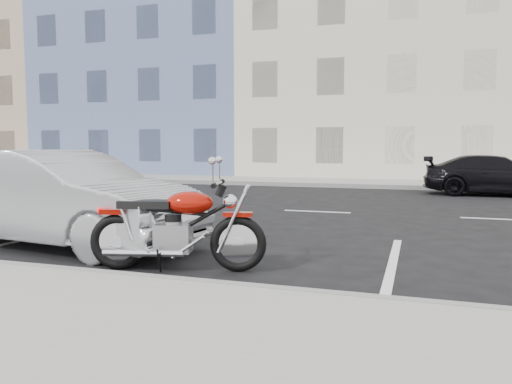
% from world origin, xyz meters
% --- Properties ---
extents(ground, '(120.00, 120.00, 0.00)m').
position_xyz_m(ground, '(0.00, 0.00, 0.00)').
color(ground, black).
rests_on(ground, ground).
extents(sidewalk_far, '(80.00, 3.40, 0.15)m').
position_xyz_m(sidewalk_far, '(-5.00, 8.70, 0.07)').
color(sidewalk_far, gray).
rests_on(sidewalk_far, ground).
extents(curb_far, '(80.00, 0.12, 0.16)m').
position_xyz_m(curb_far, '(-5.00, 7.00, 0.08)').
color(curb_far, gray).
rests_on(curb_far, ground).
extents(bldg_far_west, '(12.00, 12.00, 12.00)m').
position_xyz_m(bldg_far_west, '(-26.00, 16.30, 6.00)').
color(bldg_far_west, tan).
rests_on(bldg_far_west, ground).
extents(bldg_blue, '(12.00, 12.00, 13.00)m').
position_xyz_m(bldg_blue, '(-14.00, 16.30, 6.50)').
color(bldg_blue, slate).
rests_on(bldg_blue, ground).
extents(bldg_cream, '(12.00, 12.00, 11.50)m').
position_xyz_m(bldg_cream, '(-2.00, 16.30, 5.75)').
color(bldg_cream, beige).
rests_on(bldg_cream, ground).
extents(motorcycle, '(2.22, 0.90, 1.13)m').
position_xyz_m(motorcycle, '(-1.80, -5.97, 0.52)').
color(motorcycle, black).
rests_on(motorcycle, ground).
extents(sedan_silver, '(4.78, 2.21, 1.52)m').
position_xyz_m(sedan_silver, '(-5.00, -5.32, 0.76)').
color(sedan_silver, '#9EA1A6').
rests_on(sedan_silver, ground).
extents(car_far, '(4.46, 1.88, 1.28)m').
position_xyz_m(car_far, '(2.64, 5.67, 0.64)').
color(car_far, black).
rests_on(car_far, ground).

